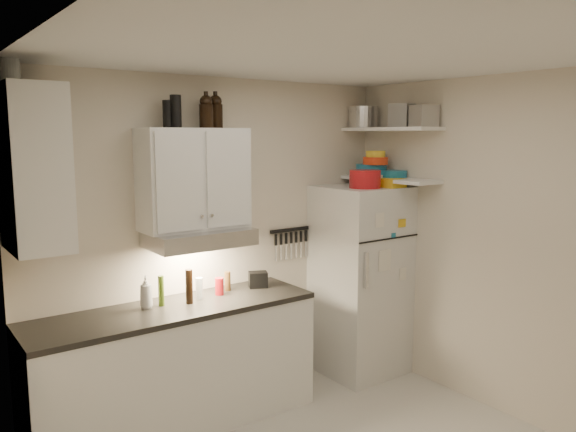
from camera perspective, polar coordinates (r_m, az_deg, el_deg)
ceiling at (r=3.31m, az=5.93°, el=16.18°), size 3.20×3.00×0.02m
back_wall at (r=4.60m, az=-7.02°, el=-2.47°), size 3.20×0.02×2.60m
left_wall at (r=2.65m, az=-21.92°, el=-11.06°), size 0.02×3.00×2.60m
right_wall at (r=4.60m, az=20.78°, el=-2.95°), size 0.02×3.00×2.60m
base_cabinet at (r=4.35m, az=-11.31°, el=-15.09°), size 2.10×0.60×0.88m
countertop at (r=4.19m, az=-11.49°, el=-9.29°), size 2.10×0.62×0.04m
upper_cabinet at (r=4.24m, az=-9.54°, el=3.73°), size 0.80×0.33×0.75m
side_cabinet at (r=3.73m, az=-24.45°, el=4.44°), size 0.33×0.55×1.00m
range_hood at (r=4.24m, az=-9.00°, el=-2.19°), size 0.76×0.46×0.12m
fridge at (r=5.15m, az=7.35°, el=-6.45°), size 0.70×0.68×1.70m
shelf_hi at (r=5.03m, az=10.37°, el=8.68°), size 0.30×0.95×0.03m
shelf_lo at (r=5.04m, az=10.25°, el=3.68°), size 0.30×0.95×0.03m
knife_strip at (r=4.95m, az=0.21°, el=-1.41°), size 0.42×0.02×0.03m
dutch_oven at (r=4.83m, az=7.83°, el=3.74°), size 0.32×0.32×0.15m
book_stack at (r=4.95m, az=10.29°, el=3.35°), size 0.19×0.23×0.08m
spice_jar at (r=5.01m, az=9.26°, el=3.56°), size 0.06×0.06×0.10m
stock_pot at (r=5.29m, az=7.64°, el=9.92°), size 0.32×0.32×0.19m
tin_a at (r=5.03m, az=11.57°, el=9.97°), size 0.24×0.23×0.20m
tin_b at (r=4.86m, az=13.64°, el=9.84°), size 0.22×0.22×0.18m
bowl_teal at (r=5.18m, az=8.46°, el=4.62°), size 0.28×0.28×0.11m
bowl_orange at (r=5.11m, az=8.87°, el=5.57°), size 0.22×0.22×0.07m
bowl_yellow at (r=5.11m, az=8.89°, el=6.25°), size 0.17×0.17×0.06m
plates at (r=5.08m, az=10.59°, el=4.23°), size 0.32×0.32×0.06m
growler_a at (r=4.26m, az=-8.32°, el=10.50°), size 0.13×0.13×0.25m
growler_b at (r=4.39m, az=-7.37°, el=10.51°), size 0.14×0.14×0.26m
thermos_a at (r=4.18m, az=-11.33°, el=10.38°), size 0.09×0.09×0.23m
thermos_b at (r=4.18m, az=-12.16°, el=10.09°), size 0.07×0.07×0.20m
side_jar at (r=3.84m, az=-26.43°, el=13.06°), size 0.12×0.12×0.16m
soap_bottle at (r=4.16m, az=-14.23°, el=-7.33°), size 0.13×0.13×0.26m
pepper_mill at (r=4.52m, az=-6.16°, el=-6.59°), size 0.06×0.06×0.15m
oil_bottle at (r=4.20m, az=-12.76°, el=-7.42°), size 0.05×0.05×0.22m
vinegar_bottle at (r=4.21m, az=-10.01°, el=-7.07°), size 0.07×0.07×0.26m
clear_bottle at (r=4.33m, az=-9.01°, el=-7.26°), size 0.06×0.06×0.16m
red_jar at (r=4.41m, az=-6.99°, el=-7.11°), size 0.08×0.08×0.13m
caddy at (r=4.60m, az=-3.06°, el=-6.46°), size 0.18×0.16×0.13m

